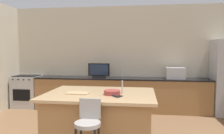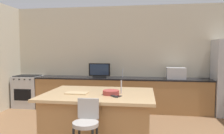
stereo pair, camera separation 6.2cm
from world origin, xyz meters
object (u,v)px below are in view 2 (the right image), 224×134
object	(u,v)px
kitchen_island	(99,120)
microwave	(176,73)
range_oven	(28,91)
cell_phone	(118,96)
tv_monitor	(99,71)
bar_stool_center	(86,130)
tv_remote	(114,96)
cutting_board	(77,93)
fruit_bowl	(111,92)

from	to	relation	value
kitchen_island	microwave	distance (m)	2.90
range_oven	cell_phone	bearing A→B (deg)	-41.40
kitchen_island	range_oven	world-z (taller)	kitchen_island
range_oven	tv_monitor	distance (m)	2.25
tv_monitor	bar_stool_center	xyz separation A→B (m)	(0.49, -3.15, -0.49)
microwave	tv_remote	world-z (taller)	microwave
range_oven	cutting_board	bearing A→B (deg)	-47.36
kitchen_island	range_oven	xyz separation A→B (m)	(-2.64, 2.38, -0.02)
fruit_bowl	tv_remote	distance (m)	0.17
tv_remote	cutting_board	xyz separation A→B (m)	(-0.64, 0.16, -0.00)
tv_monitor	bar_stool_center	world-z (taller)	tv_monitor
kitchen_island	tv_monitor	xyz separation A→B (m)	(-0.49, 2.33, 0.61)
kitchen_island	tv_remote	distance (m)	0.61
range_oven	tv_remote	bearing A→B (deg)	-42.11
bar_stool_center	fruit_bowl	size ratio (longest dim) A/B	3.75
fruit_bowl	microwave	bearing A→B (deg)	61.70
tv_monitor	fruit_bowl	bearing A→B (deg)	-73.86
microwave	kitchen_island	bearing A→B (deg)	-123.22
microwave	fruit_bowl	world-z (taller)	microwave
fruit_bowl	tv_monitor	bearing A→B (deg)	106.14
kitchen_island	tv_remote	xyz separation A→B (m)	(0.29, -0.27, 0.47)
microwave	bar_stool_center	world-z (taller)	microwave
range_oven	fruit_bowl	size ratio (longest dim) A/B	3.48
kitchen_island	fruit_bowl	world-z (taller)	fruit_bowl
microwave	bar_stool_center	distance (m)	3.59
bar_stool_center	cell_phone	world-z (taller)	bar_stool_center
microwave	range_oven	bearing A→B (deg)	-179.98
tv_monitor	cell_phone	world-z (taller)	tv_monitor
kitchen_island	cell_phone	xyz separation A→B (m)	(0.35, -0.26, 0.46)
microwave	fruit_bowl	xyz separation A→B (m)	(-1.34, -2.49, -0.08)
cutting_board	microwave	bearing A→B (deg)	52.48
cutting_board	range_oven	bearing A→B (deg)	132.64
kitchen_island	fruit_bowl	distance (m)	0.55
kitchen_island	tv_monitor	size ratio (longest dim) A/B	3.06
fruit_bowl	tv_remote	xyz separation A→B (m)	(0.07, -0.16, -0.02)
bar_stool_center	fruit_bowl	world-z (taller)	fruit_bowl
tv_monitor	range_oven	bearing A→B (deg)	178.65
tv_monitor	tv_remote	distance (m)	2.71
range_oven	tv_monitor	xyz separation A→B (m)	(2.16, -0.05, 0.63)
tv_remote	tv_monitor	bearing A→B (deg)	63.46
kitchen_island	tv_remote	size ratio (longest dim) A/B	10.64
tv_monitor	fruit_bowl	xyz separation A→B (m)	(0.71, -2.44, -0.12)
kitchen_island	range_oven	bearing A→B (deg)	138.02
bar_stool_center	tv_remote	world-z (taller)	bar_stool_center
fruit_bowl	cutting_board	xyz separation A→B (m)	(-0.57, 0.00, -0.03)
fruit_bowl	cutting_board	distance (m)	0.57
microwave	cutting_board	size ratio (longest dim) A/B	1.33
fruit_bowl	kitchen_island	bearing A→B (deg)	153.32
bar_stool_center	tv_remote	distance (m)	0.71
microwave	fruit_bowl	bearing A→B (deg)	-118.30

